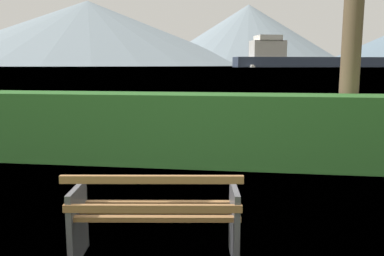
{
  "coord_description": "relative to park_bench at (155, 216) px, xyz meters",
  "views": [
    {
      "loc": [
        0.8,
        -3.39,
        1.76
      ],
      "look_at": [
        0.0,
        2.39,
        0.83
      ],
      "focal_mm": 37.42,
      "sensor_mm": 36.0,
      "label": 1
    }
  ],
  "objects": [
    {
      "name": "fishing_boat_near",
      "position": [
        3.3,
        247.74,
        0.19
      ],
      "size": [
        3.61,
        7.4,
        1.64
      ],
      "color": "silver",
      "rests_on": "water_surface"
    },
    {
      "name": "distant_hills",
      "position": [
        -92.79,
        548.45,
        40.99
      ],
      "size": [
        791.85,
        438.21,
        87.22
      ],
      "color": "gray",
      "rests_on": "ground_plane"
    },
    {
      "name": "park_bench",
      "position": [
        0.0,
        0.0,
        0.0
      ],
      "size": [
        1.56,
        0.76,
        0.87
      ],
      "color": "olive",
      "rests_on": "ground_plane"
    },
    {
      "name": "cargo_ship_large",
      "position": [
        40.04,
        268.34,
        5.16
      ],
      "size": [
        116.22,
        46.74,
        19.96
      ],
      "color": "#2D384C",
      "rests_on": "water_surface"
    },
    {
      "name": "hedge_row",
      "position": [
        -0.01,
        3.62,
        0.21
      ],
      "size": [
        12.22,
        0.89,
        1.25
      ],
      "primitive_type": "cube",
      "color": "#285B23",
      "rests_on": "ground_plane"
    },
    {
      "name": "water_surface",
      "position": [
        -0.01,
        308.14,
        -0.42
      ],
      "size": [
        620.0,
        620.0,
        0.0
      ],
      "primitive_type": "plane",
      "color": "#7A99A8",
      "rests_on": "ground_plane"
    }
  ]
}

